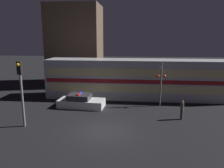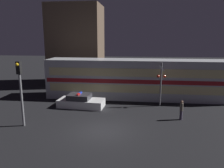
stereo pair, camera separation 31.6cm
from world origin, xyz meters
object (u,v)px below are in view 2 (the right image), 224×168
(police_car, at_px, (81,102))
(crossing_signal_near, at_px, (161,82))
(pedestrian, at_px, (181,110))
(traffic_light_corner, at_px, (20,86))
(train, at_px, (139,79))

(police_car, height_order, crossing_signal_near, crossing_signal_near)
(pedestrian, xyz_separation_m, traffic_light_corner, (-11.81, -2.62, 2.24))
(pedestrian, bearing_deg, crossing_signal_near, 111.11)
(police_car, relative_size, traffic_light_corner, 0.91)
(pedestrian, height_order, traffic_light_corner, traffic_light_corner)
(crossing_signal_near, height_order, traffic_light_corner, traffic_light_corner)
(train, distance_m, pedestrian, 7.03)
(train, xyz_separation_m, pedestrian, (3.32, -6.07, -1.26))
(train, xyz_separation_m, traffic_light_corner, (-8.49, -8.69, 0.98))
(pedestrian, distance_m, traffic_light_corner, 12.30)
(pedestrian, bearing_deg, train, 118.70)
(police_car, relative_size, pedestrian, 2.77)
(police_car, bearing_deg, crossing_signal_near, 12.32)
(police_car, distance_m, pedestrian, 9.06)
(crossing_signal_near, distance_m, traffic_light_corner, 12.12)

